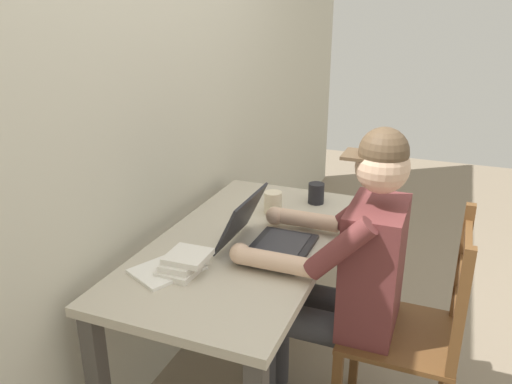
# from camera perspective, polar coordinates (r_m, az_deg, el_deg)

# --- Properties ---
(ground_plane) EXTENTS (8.00, 8.00, 0.00)m
(ground_plane) POSITION_cam_1_polar(r_m,az_deg,el_deg) (2.52, -1.08, -20.58)
(ground_plane) COLOR gray
(back_wall) EXTENTS (6.00, 0.04, 2.60)m
(back_wall) POSITION_cam_1_polar(r_m,az_deg,el_deg) (2.13, -12.16, 10.48)
(back_wall) COLOR beige
(back_wall) RESTS_ON ground
(desk) EXTENTS (1.34, 0.69, 0.73)m
(desk) POSITION_cam_1_polar(r_m,az_deg,el_deg) (2.16, -1.20, -7.87)
(desk) COLOR #BCB29E
(desk) RESTS_ON ground
(seated_person) EXTENTS (0.50, 0.60, 1.26)m
(seated_person) POSITION_cam_1_polar(r_m,az_deg,el_deg) (2.00, 9.88, -8.44)
(seated_person) COLOR brown
(seated_person) RESTS_ON ground
(wooden_chair) EXTENTS (0.42, 0.42, 0.95)m
(wooden_chair) POSITION_cam_1_polar(r_m,az_deg,el_deg) (2.10, 17.27, -14.97)
(wooden_chair) COLOR brown
(wooden_chair) RESTS_ON ground
(laptop) EXTENTS (0.33, 0.33, 0.22)m
(laptop) POSITION_cam_1_polar(r_m,az_deg,el_deg) (2.02, 0.94, -4.97)
(laptop) COLOR #232328
(laptop) RESTS_ON desk
(computer_mouse) EXTENTS (0.06, 0.10, 0.03)m
(computer_mouse) POSITION_cam_1_polar(r_m,az_deg,el_deg) (2.25, 6.00, -3.25)
(computer_mouse) COLOR #232328
(computer_mouse) RESTS_ON desk
(coffee_mug_white) EXTENTS (0.12, 0.08, 0.10)m
(coffee_mug_white) POSITION_cam_1_polar(r_m,az_deg,el_deg) (2.36, 1.93, -1.15)
(coffee_mug_white) COLOR beige
(coffee_mug_white) RESTS_ON desk
(coffee_mug_dark) EXTENTS (0.12, 0.08, 0.10)m
(coffee_mug_dark) POSITION_cam_1_polar(r_m,az_deg,el_deg) (2.49, 6.76, -0.12)
(coffee_mug_dark) COLOR black
(coffee_mug_dark) RESTS_ON desk
(book_stack_main) EXTENTS (0.18, 0.16, 0.07)m
(book_stack_main) POSITION_cam_1_polar(r_m,az_deg,el_deg) (1.88, -8.05, -7.82)
(book_stack_main) COLOR white
(book_stack_main) RESTS_ON desk
(paper_pile_near_laptop) EXTENTS (0.29, 0.27, 0.01)m
(paper_pile_near_laptop) POSITION_cam_1_polar(r_m,az_deg,el_deg) (1.91, -9.90, -8.50)
(paper_pile_near_laptop) COLOR white
(paper_pile_near_laptop) RESTS_ON desk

